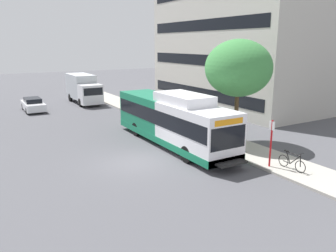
{
  "coord_description": "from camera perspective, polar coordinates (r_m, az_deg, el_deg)",
  "views": [
    {
      "loc": [
        -7.7,
        -16.74,
        6.69
      ],
      "look_at": [
        2.87,
        1.09,
        1.6
      ],
      "focal_mm": 35.88,
      "sensor_mm": 36.0,
      "label": 1
    }
  ],
  "objects": [
    {
      "name": "box_truck_background",
      "position": [
        40.07,
        -14.23,
        6.28
      ],
      "size": [
        2.32,
        7.01,
        3.25
      ],
      "color": "silver",
      "rests_on": "ground"
    },
    {
      "name": "street_tree_near_stop",
      "position": [
        22.84,
        11.88,
        9.58
      ],
      "size": [
        4.42,
        4.42,
        6.87
      ],
      "color": "#4C3823",
      "rests_on": "sidewalk_curb"
    },
    {
      "name": "transit_bus",
      "position": [
        22.51,
        0.7,
        1.0
      ],
      "size": [
        2.58,
        12.25,
        3.65
      ],
      "color": "white",
      "rests_on": "ground"
    },
    {
      "name": "ground_plane",
      "position": [
        26.75,
        -12.93,
        -1.04
      ],
      "size": [
        120.0,
        120.0,
        0.0
      ],
      "primitive_type": "plane",
      "color": "#4C4C51"
    },
    {
      "name": "parked_car_far_lane",
      "position": [
        36.96,
        -21.96,
        3.41
      ],
      "size": [
        1.8,
        4.5,
        1.33
      ],
      "color": "silver",
      "rests_on": "ground"
    },
    {
      "name": "sidewalk_curb",
      "position": [
        27.87,
        2.17,
        0.05
      ],
      "size": [
        3.0,
        56.0,
        0.14
      ],
      "primitive_type": "cube",
      "color": "#A8A399",
      "rests_on": "ground"
    },
    {
      "name": "lattice_comm_tower",
      "position": [
        51.53,
        1.34,
        16.83
      ],
      "size": [
        1.1,
        1.1,
        28.38
      ],
      "color": "#B7B7BC",
      "rests_on": "ground"
    },
    {
      "name": "bus_stop_sign_pole",
      "position": [
        18.93,
        17.11,
        -2.27
      ],
      "size": [
        0.1,
        0.36,
        2.6
      ],
      "color": "red",
      "rests_on": "sidewalk_curb"
    },
    {
      "name": "bicycle_parked",
      "position": [
        19.15,
        20.29,
        -5.76
      ],
      "size": [
        0.52,
        1.76,
        1.02
      ],
      "color": "black",
      "rests_on": "sidewalk_curb"
    }
  ]
}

